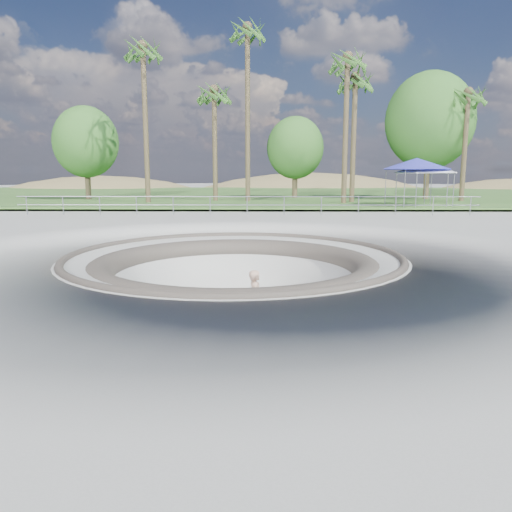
% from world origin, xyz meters
% --- Properties ---
extents(ground, '(180.00, 180.00, 0.00)m').
position_xyz_m(ground, '(0.00, 0.00, 0.00)').
color(ground, '#A8A8A3').
rests_on(ground, ground).
extents(skate_bowl, '(14.00, 14.00, 4.10)m').
position_xyz_m(skate_bowl, '(0.00, 0.00, -1.83)').
color(skate_bowl, '#A8A8A3').
rests_on(skate_bowl, ground).
extents(grass_strip, '(180.00, 36.00, 0.12)m').
position_xyz_m(grass_strip, '(0.00, 34.00, 0.22)').
color(grass_strip, '#355C25').
rests_on(grass_strip, ground).
extents(distant_hills, '(103.20, 45.00, 28.60)m').
position_xyz_m(distant_hills, '(3.78, 57.17, -7.02)').
color(distant_hills, olive).
rests_on(distant_hills, ground).
extents(safety_railing, '(25.00, 0.06, 1.03)m').
position_xyz_m(safety_railing, '(0.00, 12.00, 0.69)').
color(safety_railing, gray).
rests_on(safety_railing, ground).
extents(skateboard, '(0.86, 0.49, 0.09)m').
position_xyz_m(skateboard, '(0.68, -1.55, -1.83)').
color(skateboard, brown).
rests_on(skateboard, ground).
extents(skater, '(0.45, 0.65, 1.69)m').
position_xyz_m(skater, '(0.68, -1.55, -0.97)').
color(skater, tan).
rests_on(skater, skateboard).
extents(canopy_white, '(5.37, 5.37, 2.79)m').
position_xyz_m(canopy_white, '(11.37, 18.00, 2.72)').
color(canopy_white, gray).
rests_on(canopy_white, ground).
extents(canopy_blue, '(6.00, 6.00, 3.08)m').
position_xyz_m(canopy_blue, '(10.80, 18.00, 2.98)').
color(canopy_blue, gray).
rests_on(canopy_blue, ground).
extents(palm_a, '(2.60, 2.60, 11.65)m').
position_xyz_m(palm_a, '(-7.43, 21.01, 10.32)').
color(palm_a, brown).
rests_on(palm_a, ground).
extents(palm_b, '(2.60, 2.60, 9.07)m').
position_xyz_m(palm_b, '(-2.79, 23.28, 7.96)').
color(palm_b, brown).
rests_on(palm_b, ground).
extents(palm_c, '(2.60, 2.60, 13.27)m').
position_xyz_m(palm_c, '(-0.30, 22.73, 11.80)').
color(palm_c, brown).
rests_on(palm_c, ground).
extents(palm_d, '(2.60, 2.60, 9.67)m').
position_xyz_m(palm_d, '(7.33, 21.78, 8.51)').
color(palm_d, brown).
rests_on(palm_d, ground).
extents(palm_e, '(2.60, 2.60, 10.75)m').
position_xyz_m(palm_e, '(6.54, 20.47, 9.51)').
color(palm_e, brown).
rests_on(palm_e, ground).
extents(palm_f, '(2.60, 2.60, 8.82)m').
position_xyz_m(palm_f, '(15.78, 22.98, 7.72)').
color(palm_f, brown).
rests_on(palm_f, ground).
extents(bushy_tree_left, '(5.11, 4.65, 7.38)m').
position_xyz_m(bushy_tree_left, '(-13.16, 25.04, 4.74)').
color(bushy_tree_left, brown).
rests_on(bushy_tree_left, ground).
extents(bushy_tree_mid, '(4.71, 4.28, 6.80)m').
position_xyz_m(bushy_tree_mid, '(3.51, 27.41, 4.38)').
color(bushy_tree_mid, brown).
rests_on(bushy_tree_mid, ground).
extents(bushy_tree_right, '(6.96, 6.33, 10.04)m').
position_xyz_m(bushy_tree_right, '(13.99, 25.76, 6.40)').
color(bushy_tree_right, brown).
rests_on(bushy_tree_right, ground).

